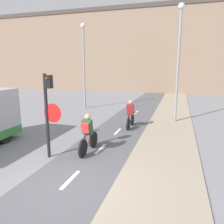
# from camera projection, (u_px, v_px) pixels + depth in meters

# --- Properties ---
(ground_plane) EXTENTS (120.00, 120.00, 0.00)m
(ground_plane) POSITION_uv_depth(u_px,v_px,m) (62.00, 189.00, 5.75)
(ground_plane) COLOR gray
(bike_lane) EXTENTS (2.50, 60.00, 0.02)m
(bike_lane) POSITION_uv_depth(u_px,v_px,m) (62.00, 189.00, 5.75)
(bike_lane) COLOR #56565B
(bike_lane) RESTS_ON ground_plane
(sidewalk_strip) EXTENTS (2.40, 60.00, 0.05)m
(sidewalk_strip) POSITION_uv_depth(u_px,v_px,m) (156.00, 205.00, 5.04)
(sidewalk_strip) COLOR gray
(sidewalk_strip) RESTS_ON ground_plane
(building_row_background) EXTENTS (60.00, 5.20, 10.70)m
(building_row_background) POSITION_uv_depth(u_px,v_px,m) (159.00, 51.00, 28.79)
(building_row_background) COLOR #89705B
(building_row_background) RESTS_ON ground_plane
(traffic_light_pole) EXTENTS (0.67, 0.26, 2.96)m
(traffic_light_pole) POSITION_uv_depth(u_px,v_px,m) (48.00, 107.00, 7.46)
(traffic_light_pole) COLOR black
(traffic_light_pole) RESTS_ON ground_plane
(street_lamp_far) EXTENTS (0.36, 0.36, 6.36)m
(street_lamp_far) POSITION_uv_depth(u_px,v_px,m) (84.00, 57.00, 16.50)
(street_lamp_far) COLOR gray
(street_lamp_far) RESTS_ON ground_plane
(street_lamp_sidewalk) EXTENTS (0.36, 0.36, 6.54)m
(street_lamp_sidewalk) POSITION_uv_depth(u_px,v_px,m) (179.00, 52.00, 12.10)
(street_lamp_sidewalk) COLOR gray
(street_lamp_sidewalk) RESTS_ON ground_plane
(cyclist_near) EXTENTS (0.46, 1.70, 1.50)m
(cyclist_near) POSITION_uv_depth(u_px,v_px,m) (88.00, 135.00, 8.10)
(cyclist_near) COLOR black
(cyclist_near) RESTS_ON ground_plane
(cyclist_far) EXTENTS (0.46, 1.66, 1.49)m
(cyclist_far) POSITION_uv_depth(u_px,v_px,m) (130.00, 115.00, 11.53)
(cyclist_far) COLOR black
(cyclist_far) RESTS_ON ground_plane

